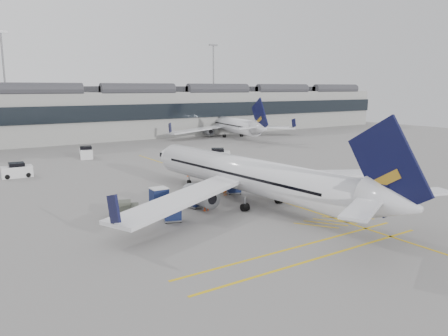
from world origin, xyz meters
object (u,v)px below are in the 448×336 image
airliner_main (251,176)px  baggage_cart_a (234,186)px  belt_loader (229,183)px  pushback_tug (124,210)px  ramp_agent_a (225,188)px  ramp_agent_b (205,203)px

airliner_main → baggage_cart_a: 5.15m
airliner_main → belt_loader: 8.17m
airliner_main → pushback_tug: airliner_main is taller
ramp_agent_a → belt_loader: bearing=28.4°
ramp_agent_b → belt_loader: bearing=-138.4°
ramp_agent_b → pushback_tug: size_ratio=0.53×
belt_loader → ramp_agent_b: belt_loader is taller
belt_loader → ramp_agent_b: 10.56m
ramp_agent_a → ramp_agent_b: (-5.26, -4.19, -0.04)m
pushback_tug → airliner_main: bearing=8.6°
belt_loader → ramp_agent_a: ramp_agent_a is taller
airliner_main → pushback_tug: size_ratio=12.07×
airliner_main → ramp_agent_a: airliner_main is taller
ramp_agent_a → pushback_tug: bearing=167.0°
pushback_tug → ramp_agent_a: bearing=28.5°
baggage_cart_a → pushback_tug: (-13.97, -1.82, -0.20)m
ramp_agent_b → ramp_agent_a: bearing=-142.3°
baggage_cart_a → belt_loader: bearing=89.3°
baggage_cart_a → ramp_agent_a: 1.28m
ramp_agent_a → airliner_main: bearing=-107.5°
ramp_agent_b → pushback_tug: (-7.43, 2.45, -0.15)m
baggage_cart_a → ramp_agent_a: ramp_agent_a is taller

